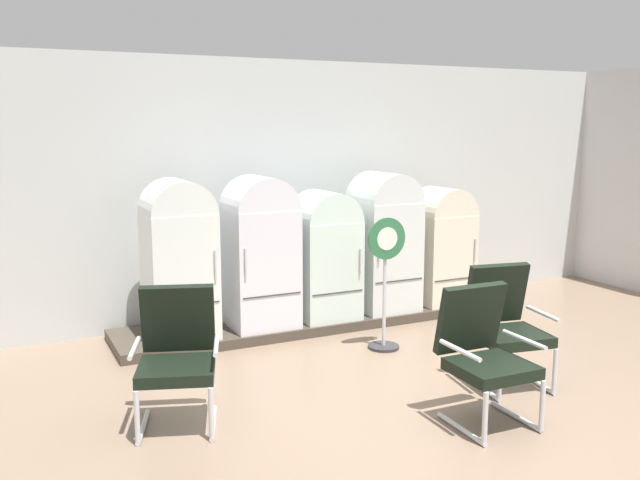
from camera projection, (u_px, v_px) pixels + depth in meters
name	position (u px, v px, depth m)	size (l,w,h in m)	color
ground	(489.00, 428.00, 5.28)	(12.00, 10.00, 0.05)	#826A55
back_wall	(294.00, 188.00, 8.27)	(11.76, 0.12, 3.00)	silver
display_plinth	(317.00, 319.00, 7.95)	(4.59, 0.95, 0.11)	#453C32
refrigerator_0	(179.00, 254.00, 7.01)	(0.67, 0.69, 1.62)	white
refrigerator_1	(260.00, 248.00, 7.39)	(0.70, 0.68, 1.62)	white
refrigerator_2	(325.00, 252.00, 7.73)	(0.66, 0.66, 1.43)	silver
refrigerator_3	(384.00, 237.00, 8.07)	(0.68, 0.72, 1.61)	silver
refrigerator_4	(442.00, 242.00, 8.39)	(0.65, 0.61, 1.41)	silver
armchair_left	(177.00, 351.00, 5.26)	(0.77, 0.81, 1.05)	silver
armchair_right	(505.00, 321.00, 6.06)	(0.71, 0.75, 1.05)	silver
armchair_center	(483.00, 349.00, 5.28)	(0.65, 0.68, 1.05)	silver
sign_stand	(385.00, 289.00, 6.97)	(0.42, 0.32, 1.36)	#2D2D30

